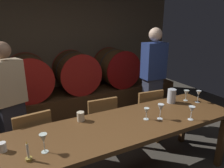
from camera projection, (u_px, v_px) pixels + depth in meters
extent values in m
cube|color=brown|center=(46.00, 42.00, 4.20)|extent=(6.08, 0.24, 2.86)
cube|color=#4C2D16|center=(56.00, 104.00, 4.09)|extent=(5.47, 0.90, 0.45)
cylinder|color=brown|center=(28.00, 77.00, 3.70)|extent=(0.81, 0.71, 0.81)
cylinder|color=#B21C16|center=(30.00, 82.00, 3.38)|extent=(0.82, 0.03, 0.82)
cylinder|color=#B21C16|center=(26.00, 73.00, 4.01)|extent=(0.82, 0.03, 0.82)
cylinder|color=#2D2D33|center=(28.00, 77.00, 3.70)|extent=(0.81, 0.04, 0.81)
cylinder|color=#513319|center=(76.00, 72.00, 4.10)|extent=(0.81, 0.71, 0.81)
cylinder|color=#B21C16|center=(82.00, 76.00, 3.78)|extent=(0.82, 0.03, 0.82)
cylinder|color=#B21C16|center=(71.00, 68.00, 4.41)|extent=(0.82, 0.03, 0.82)
cylinder|color=#2D2D33|center=(76.00, 72.00, 4.10)|extent=(0.81, 0.04, 0.81)
cylinder|color=brown|center=(116.00, 67.00, 4.51)|extent=(0.81, 0.71, 0.81)
cylinder|color=maroon|center=(125.00, 71.00, 4.20)|extent=(0.82, 0.03, 0.82)
cylinder|color=maroon|center=(109.00, 64.00, 4.83)|extent=(0.82, 0.03, 0.82)
cylinder|color=#2D2D33|center=(116.00, 67.00, 4.51)|extent=(0.81, 0.04, 0.81)
cube|color=brown|center=(120.00, 126.00, 2.15)|extent=(2.80, 0.76, 0.05)
cube|color=brown|center=(221.00, 141.00, 2.57)|extent=(0.07, 0.07, 0.73)
cube|color=brown|center=(183.00, 120.00, 3.11)|extent=(0.07, 0.07, 0.73)
cube|color=brown|center=(32.00, 142.00, 2.42)|extent=(0.44, 0.44, 0.04)
cube|color=brown|center=(34.00, 131.00, 2.21)|extent=(0.40, 0.09, 0.42)
cube|color=brown|center=(44.00, 146.00, 2.71)|extent=(0.05, 0.05, 0.42)
cube|color=brown|center=(17.00, 155.00, 2.53)|extent=(0.05, 0.05, 0.42)
cube|color=brown|center=(52.00, 160.00, 2.44)|extent=(0.05, 0.05, 0.42)
cube|color=brown|center=(99.00, 124.00, 2.85)|extent=(0.42, 0.42, 0.04)
cube|color=brown|center=(103.00, 114.00, 2.63)|extent=(0.40, 0.06, 0.42)
cube|color=brown|center=(105.00, 130.00, 3.13)|extent=(0.05, 0.05, 0.42)
cube|color=brown|center=(84.00, 135.00, 3.00)|extent=(0.05, 0.05, 0.42)
cube|color=brown|center=(114.00, 141.00, 2.84)|extent=(0.05, 0.05, 0.42)
cube|color=brown|center=(92.00, 147.00, 2.70)|extent=(0.05, 0.05, 0.42)
cube|color=brown|center=(144.00, 114.00, 3.14)|extent=(0.44, 0.44, 0.04)
cube|color=brown|center=(151.00, 105.00, 2.91)|extent=(0.40, 0.08, 0.42)
cube|color=brown|center=(147.00, 121.00, 3.42)|extent=(0.05, 0.05, 0.42)
cube|color=brown|center=(129.00, 124.00, 3.30)|extent=(0.05, 0.05, 0.42)
cube|color=brown|center=(158.00, 130.00, 3.12)|extent=(0.05, 0.05, 0.42)
cube|color=brown|center=(139.00, 135.00, 3.00)|extent=(0.05, 0.05, 0.42)
cube|color=black|center=(15.00, 130.00, 2.74)|extent=(0.35, 0.29, 0.81)
cube|color=tan|center=(7.00, 82.00, 2.54)|extent=(0.44, 0.36, 0.57)
sphere|color=#8C664C|center=(2.00, 50.00, 2.42)|extent=(0.21, 0.21, 0.21)
cube|color=#33384C|center=(151.00, 102.00, 3.60)|extent=(0.31, 0.21, 0.90)
cube|color=navy|center=(154.00, 61.00, 3.37)|extent=(0.39, 0.25, 0.61)
sphere|color=beige|center=(156.00, 34.00, 3.25)|extent=(0.22, 0.22, 0.22)
cylinder|color=olive|center=(29.00, 159.00, 1.58)|extent=(0.05, 0.05, 0.02)
cylinder|color=#EDE5CC|center=(28.00, 151.00, 1.55)|extent=(0.02, 0.02, 0.13)
cone|color=yellow|center=(27.00, 143.00, 1.53)|extent=(0.01, 0.01, 0.02)
cylinder|color=silver|center=(172.00, 96.00, 2.69)|extent=(0.11, 0.11, 0.19)
cylinder|color=silver|center=(45.00, 152.00, 1.68)|extent=(0.06, 0.06, 0.00)
cylinder|color=silver|center=(44.00, 147.00, 1.67)|extent=(0.01, 0.01, 0.09)
cone|color=silver|center=(43.00, 138.00, 1.64)|extent=(0.07, 0.07, 0.08)
cylinder|color=silver|center=(146.00, 119.00, 2.25)|extent=(0.06, 0.06, 0.00)
cylinder|color=silver|center=(146.00, 116.00, 2.24)|extent=(0.01, 0.01, 0.07)
cone|color=silver|center=(147.00, 111.00, 2.22)|extent=(0.06, 0.06, 0.07)
cylinder|color=white|center=(160.00, 119.00, 2.26)|extent=(0.06, 0.06, 0.00)
cylinder|color=white|center=(160.00, 115.00, 2.25)|extent=(0.01, 0.01, 0.09)
cone|color=white|center=(161.00, 108.00, 2.22)|extent=(0.07, 0.07, 0.09)
cylinder|color=white|center=(190.00, 119.00, 2.24)|extent=(0.06, 0.06, 0.00)
cylinder|color=white|center=(191.00, 116.00, 2.23)|extent=(0.01, 0.01, 0.09)
cone|color=white|center=(192.00, 109.00, 2.21)|extent=(0.07, 0.07, 0.07)
cylinder|color=silver|center=(186.00, 100.00, 2.79)|extent=(0.06, 0.06, 0.00)
cylinder|color=silver|center=(186.00, 98.00, 2.78)|extent=(0.01, 0.01, 0.07)
cone|color=silver|center=(186.00, 93.00, 2.76)|extent=(0.07, 0.07, 0.07)
cylinder|color=white|center=(197.00, 102.00, 2.73)|extent=(0.06, 0.06, 0.00)
cylinder|color=white|center=(198.00, 99.00, 2.72)|extent=(0.01, 0.01, 0.09)
cone|color=white|center=(199.00, 93.00, 2.69)|extent=(0.06, 0.06, 0.07)
cylinder|color=white|center=(3.00, 147.00, 1.68)|extent=(0.06, 0.06, 0.08)
cylinder|color=beige|center=(81.00, 116.00, 2.20)|extent=(0.08, 0.08, 0.10)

